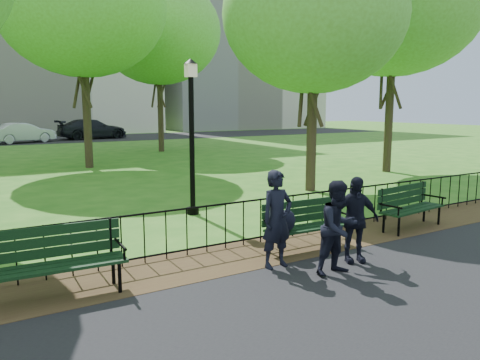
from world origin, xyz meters
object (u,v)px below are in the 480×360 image
park_bench_main (299,220)px  park_bench_left_a (53,254)px  park_bench_right_a (409,202)px  person_left (277,219)px  sedan_dark (92,129)px  tree_far_e (158,31)px  person_right (354,219)px  tree_far_c (81,4)px  lamppost (192,131)px  person_mid (339,228)px  tree_near_e (314,14)px  sedan_silver (23,133)px

park_bench_main → park_bench_left_a: 4.29m
park_bench_right_a → person_left: (-3.99, -0.56, 0.24)m
person_left → sedan_dark: (5.34, 33.70, -0.01)m
tree_far_e → person_right: 22.28m
park_bench_right_a → person_right: size_ratio=1.25×
tree_far_c → tree_far_e: (5.59, 5.43, 0.04)m
park_bench_main → lamppost: size_ratio=0.47×
person_mid → tree_far_c: bearing=89.2°
park_bench_right_a → tree_near_e: bearing=68.8°
park_bench_main → park_bench_left_a: park_bench_left_a is taller
tree_near_e → person_left: bearing=-134.1°
tree_far_e → sedan_silver: 14.54m
sedan_silver → park_bench_left_a: bearing=153.8°
park_bench_right_a → tree_far_c: 16.11m
park_bench_main → tree_far_e: bearing=77.4°
park_bench_main → person_left: person_left is taller
park_bench_right_a → sedan_silver: size_ratio=0.41×
person_left → person_mid: 1.02m
park_bench_main → person_right: size_ratio=1.19×
sedan_dark → person_mid: bearing=166.8°
park_bench_left_a → park_bench_right_a: (7.41, -0.05, -0.04)m
tree_near_e → person_right: (-3.92, -5.87, -4.71)m
person_right → sedan_dark: 34.41m
tree_far_c → person_mid: bearing=-89.5°
tree_far_c → person_left: (-0.52, -14.94, -6.13)m
park_bench_right_a → person_right: bearing=-165.9°
person_right → sedan_silver: (-1.51, 32.35, -0.00)m
person_right → sedan_silver: bearing=113.7°
lamppost → person_right: lamppost is taller
person_mid → person_right: bearing=24.0°
park_bench_main → sedan_dark: 33.50m
tree_far_e → person_mid: size_ratio=6.61×
park_bench_main → person_right: (0.43, -0.97, 0.16)m
tree_far_c → sedan_dark: 20.31m
sedan_silver → tree_far_c: bearing=162.1°
park_bench_main → sedan_silver: sedan_silver is taller
tree_near_e → sedan_dark: size_ratio=1.40×
tree_near_e → park_bench_left_a: bearing=-151.1°
tree_far_c → sedan_dark: bearing=75.6°
park_bench_main → lamppost: bearing=97.4°
tree_far_c → park_bench_right_a: bearing=-76.4°
park_bench_main → tree_far_c: bearing=93.5°
person_left → park_bench_right_a: bearing=5.4°
person_right → park_bench_left_a: bearing=-171.9°
park_bench_left_a → person_right: (4.72, -1.09, 0.13)m
park_bench_left_a → person_mid: 4.31m
park_bench_left_a → person_left: person_left is taller
tree_far_e → person_mid: bearing=-104.5°
tree_far_e → person_right: (-4.81, -20.85, -6.24)m
park_bench_right_a → park_bench_left_a: bearing=172.7°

